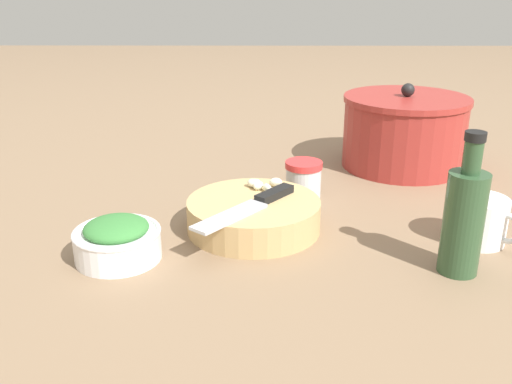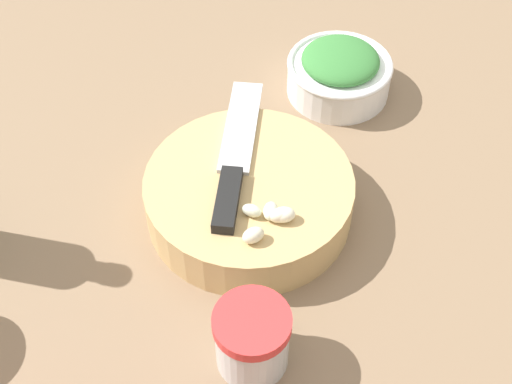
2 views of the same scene
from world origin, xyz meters
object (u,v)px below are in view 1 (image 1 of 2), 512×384
Objects in this scene: chef_knife at (253,205)px; oil_bottle at (464,219)px; garlic_cloves at (262,184)px; stock_pot at (404,132)px; herb_bowl at (117,240)px; cutting_board at (254,215)px; spice_jar at (303,179)px; coffee_mug at (479,220)px.

chef_knife is 0.91× the size of oil_bottle.
stock_pot reaches higher than garlic_cloves.
garlic_cloves is (0.01, 0.09, 0.00)m from chef_knife.
oil_bottle is (0.29, -0.11, 0.03)m from chef_knife.
herb_bowl is (-0.20, -0.08, -0.02)m from chef_knife.
herb_bowl reaches higher than cutting_board.
cutting_board is at bearing -103.01° from garlic_cloves.
cutting_board is 1.18× the size of chef_knife.
herb_bowl is 0.68m from stock_pot.
herb_bowl is (-0.20, -0.10, 0.01)m from cutting_board.
coffee_mug is (0.26, -0.19, 0.00)m from spice_jar.
herb_bowl is at bearing 60.21° from chef_knife.
chef_knife is at bearing -117.94° from spice_jar.
herb_bowl is at bearing -139.24° from spice_jar.
coffee_mug reaches higher than cutting_board.
oil_bottle is (0.20, -0.29, 0.05)m from spice_jar.
chef_knife is 0.49m from stock_pot.
garlic_cloves is 0.36m from coffee_mug.
spice_jar is 0.69× the size of coffee_mug.
spice_jar is 0.33m from coffee_mug.
spice_jar is 0.26× the size of stock_pot.
herb_bowl is 0.49× the size of stock_pot.
spice_jar is (0.09, 0.15, 0.01)m from cutting_board.
spice_jar is at bearing 143.67° from coffee_mug.
oil_bottle is at bearing -93.62° from stock_pot.
cutting_board is 1.69× the size of herb_bowl.
garlic_cloves is 0.50× the size of herb_bowl.
cutting_board is at bearing 172.83° from coffee_mug.
coffee_mug is at bearing -16.66° from garlic_cloves.
cutting_board is 3.41× the size of garlic_cloves.
coffee_mug is at bearing -36.33° from spice_jar.
oil_bottle is (0.49, -0.04, 0.05)m from herb_bowl.
chef_knife reaches higher than cutting_board.
coffee_mug reaches higher than herb_bowl.
cutting_board is 0.04m from chef_knife.
spice_jar is at bearing -140.97° from stock_pot.
garlic_cloves is at bearing -60.22° from chef_knife.
spice_jar is 0.30m from stock_pot.
chef_knife is 0.09m from garlic_cloves.
cutting_board is 0.36m from coffee_mug.
spice_jar is at bearing 57.98° from cutting_board.
garlic_cloves is at bearing 37.17° from herb_bowl.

